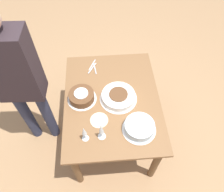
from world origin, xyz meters
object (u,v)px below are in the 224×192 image
wine_glass_far (101,129)px  person_cutting (17,78)px  wine_glass_near (84,132)px  cake_back_decorated (139,127)px  cake_center_white (118,97)px  cake_front_chocolate (82,96)px

wine_glass_far → person_cutting: size_ratio=0.12×
wine_glass_near → cake_back_decorated: bearing=96.0°
cake_center_white → wine_glass_far: 0.43m
cake_center_white → wine_glass_near: 0.51m
cake_front_chocolate → wine_glass_far: bearing=22.7°
cake_back_decorated → person_cutting: bearing=-112.1°
cake_back_decorated → cake_center_white: bearing=-156.4°
person_cutting → cake_center_white: bearing=-1.9°
wine_glass_near → wine_glass_far: size_ratio=0.92×
cake_center_white → cake_back_decorated: size_ratio=1.20×
cake_center_white → wine_glass_far: (0.38, -0.18, 0.10)m
cake_back_decorated → person_cutting: person_cutting is taller
cake_front_chocolate → person_cutting: bearing=-95.1°
person_cutting → cake_back_decorated: bearing=-19.3°
cake_back_decorated → wine_glass_near: wine_glass_near is taller
cake_center_white → person_cutting: size_ratio=0.21×
cake_front_chocolate → person_cutting: person_cutting is taller
wine_glass_near → person_cutting: size_ratio=0.11×
cake_back_decorated → wine_glass_near: bearing=-84.0°
wine_glass_far → cake_back_decorated: bearing=97.2°
cake_center_white → wine_glass_far: size_ratio=1.72×
cake_front_chocolate → wine_glass_far: 0.45m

